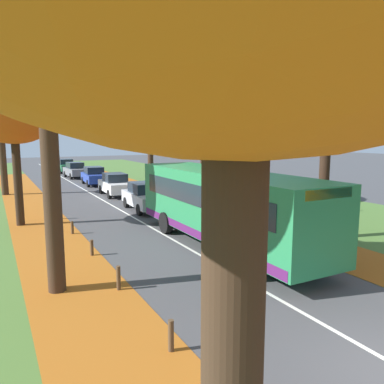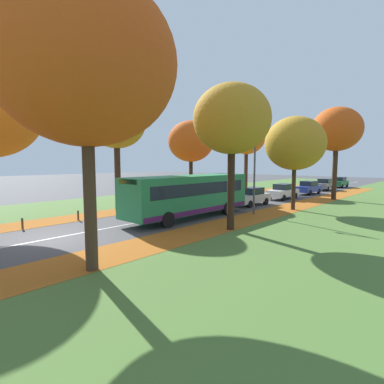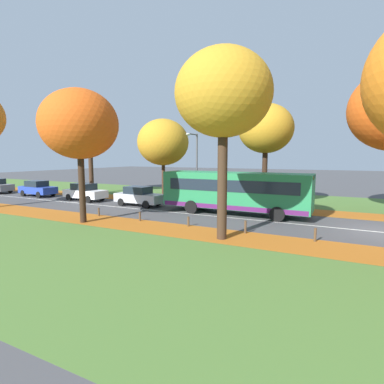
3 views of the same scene
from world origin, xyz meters
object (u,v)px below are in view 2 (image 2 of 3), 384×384
(tree_right_nearest, at_px, (85,64))
(bollard_nearest, at_px, (22,223))
(bollard_second, at_px, (78,215))
(car_white_following, at_px, (283,191))
(car_silver_lead, at_px, (251,196))
(tree_right_far, at_px, (337,130))
(car_blue_third_in_line, at_px, (308,188))
(car_green_trailing, at_px, (339,182))
(bollard_fourth, at_px, (157,205))
(tree_left_near, at_px, (116,123))
(tree_right_mid, at_px, (295,144))
(streetlamp_right, at_px, (251,165))
(bus, at_px, (189,194))
(tree_left_mid, at_px, (191,142))
(bollard_fifth, at_px, (185,201))
(car_grey_fourth_in_line, at_px, (325,184))
(tree_left_far, at_px, (246,138))
(bollard_sixth, at_px, (208,198))
(tree_right_near, at_px, (232,120))

(tree_right_nearest, relative_size, bollard_nearest, 15.53)
(bollard_second, xyz_separation_m, car_white_following, (4.98, 20.34, 0.48))
(car_silver_lead, bearing_deg, bollard_second, -109.13)
(tree_right_far, relative_size, car_blue_third_in_line, 2.23)
(car_silver_lead, distance_m, car_green_trailing, 26.18)
(tree_right_nearest, height_order, bollard_fourth, tree_right_nearest)
(tree_left_near, xyz_separation_m, tree_right_mid, (10.38, 9.88, -1.63))
(tree_right_nearest, distance_m, streetlamp_right, 14.76)
(tree_right_nearest, height_order, bus, tree_right_nearest)
(tree_left_mid, relative_size, tree_right_nearest, 0.81)
(tree_right_mid, bearing_deg, bollard_fifth, -157.23)
(bollard_fifth, distance_m, car_grey_fourth_in_line, 23.93)
(tree_right_mid, bearing_deg, car_green_trailing, 98.64)
(bollard_fourth, bearing_deg, bollard_nearest, -90.01)
(bollard_second, height_order, streetlamp_right, streetlamp_right)
(tree_left_far, distance_m, bollard_nearest, 28.80)
(bollard_fourth, bearing_deg, car_blue_third_in_line, 76.02)
(car_grey_fourth_in_line, bearing_deg, bollard_fourth, -99.88)
(tree_left_mid, xyz_separation_m, tree_right_mid, (10.72, 0.76, -0.61))
(tree_left_mid, bearing_deg, bollard_nearest, -83.39)
(bollard_sixth, bearing_deg, tree_right_far, 46.90)
(tree_left_far, relative_size, tree_right_near, 1.12)
(tree_left_mid, relative_size, bollard_sixth, 13.88)
(tree_left_far, bearing_deg, car_green_trailing, 65.93)
(bollard_nearest, xyz_separation_m, bollard_fifth, (-0.04, 13.89, -0.03))
(tree_left_mid, distance_m, tree_left_far, 11.13)
(bollard_fourth, bearing_deg, bollard_fifth, 90.67)
(tree_right_nearest, xyz_separation_m, tree_right_far, (-0.17, 27.79, -0.01))
(car_white_following, bearing_deg, tree_left_mid, -134.56)
(bollard_nearest, bearing_deg, streetlamp_right, 61.93)
(bollard_nearest, xyz_separation_m, bollard_fourth, (0.00, 10.42, -0.03))
(tree_right_mid, bearing_deg, tree_left_near, -136.42)
(tree_right_near, xyz_separation_m, car_grey_fourth_in_line, (-4.46, 29.24, -5.49))
(tree_right_far, height_order, bollard_second, tree_right_far)
(car_blue_third_in_line, xyz_separation_m, car_grey_fourth_in_line, (-0.33, 6.75, 0.00))
(tree_right_far, bearing_deg, car_green_trailing, 104.31)
(car_white_following, bearing_deg, bollard_sixth, -127.66)
(tree_right_far, distance_m, car_white_following, 8.31)
(tree_left_near, bearing_deg, bollard_nearest, -78.18)
(tree_right_near, distance_m, tree_right_mid, 9.53)
(tree_left_far, xyz_separation_m, tree_right_nearest, (11.46, -28.62, 0.19))
(car_grey_fourth_in_line, bearing_deg, bollard_nearest, -97.16)
(car_green_trailing, bearing_deg, car_blue_third_in_line, -89.03)
(tree_left_far, relative_size, car_silver_lead, 2.18)
(tree_left_mid, relative_size, bollard_nearest, 12.53)
(bollard_fourth, height_order, car_grey_fourth_in_line, car_grey_fourth_in_line)
(tree_right_near, xyz_separation_m, car_silver_lead, (-4.33, 9.42, -5.49))
(tree_right_nearest, xyz_separation_m, car_silver_lead, (-4.39, 18.25, -6.45))
(bollard_second, xyz_separation_m, bollard_sixth, (0.01, 13.89, -0.04))
(streetlamp_right, bearing_deg, bollard_nearest, -118.07)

